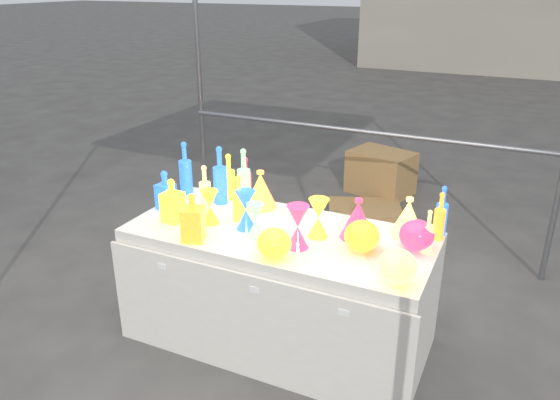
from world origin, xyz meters
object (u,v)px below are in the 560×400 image
at_px(globe_0, 274,245).
at_px(decanter_0, 172,200).
at_px(display_table, 279,287).
at_px(bottle_0, 229,176).
at_px(cardboard_box_closed, 381,172).
at_px(lampshade_0, 261,189).
at_px(hourglass_0, 210,207).

bearing_deg(globe_0, decanter_0, 168.14).
relative_size(decanter_0, globe_0, 1.48).
relative_size(display_table, globe_0, 9.93).
xyz_separation_m(bottle_0, globe_0, (0.64, -0.63, -0.08)).
xyz_separation_m(display_table, globe_0, (0.11, -0.30, 0.45)).
bearing_deg(display_table, bottle_0, 147.92).
relative_size(cardboard_box_closed, lampshade_0, 2.50).
bearing_deg(hourglass_0, globe_0, -23.19).
xyz_separation_m(decanter_0, globe_0, (0.76, -0.16, -0.06)).
bearing_deg(hourglass_0, bottle_0, 103.70).
bearing_deg(decanter_0, lampshade_0, 51.92).
distance_m(display_table, lampshade_0, 0.64).
distance_m(bottle_0, lampshade_0, 0.27).
relative_size(display_table, lampshade_0, 7.37).
xyz_separation_m(display_table, lampshade_0, (-0.27, 0.29, 0.50)).
xyz_separation_m(cardboard_box_closed, bottle_0, (-0.42, -2.42, 0.68)).
bearing_deg(bottle_0, globe_0, -44.58).
relative_size(hourglass_0, globe_0, 1.15).
bearing_deg(display_table, decanter_0, -168.26).
distance_m(cardboard_box_closed, lampshade_0, 2.55).
bearing_deg(lampshade_0, display_table, -64.54).
distance_m(display_table, cardboard_box_closed, 2.76).
distance_m(cardboard_box_closed, globe_0, 3.11).
bearing_deg(display_table, lampshade_0, 132.97).
height_order(display_table, bottle_0, bottle_0).
relative_size(bottle_0, decanter_0, 1.15).
distance_m(decanter_0, hourglass_0, 0.23).
bearing_deg(hourglass_0, decanter_0, -162.03).
bearing_deg(decanter_0, bottle_0, 79.11).
height_order(bottle_0, decanter_0, bottle_0).
height_order(decanter_0, lampshade_0, decanter_0).
distance_m(display_table, decanter_0, 0.84).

